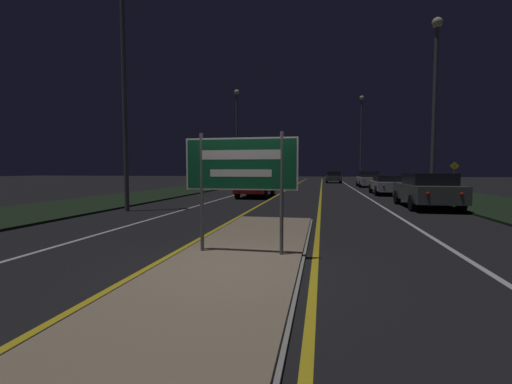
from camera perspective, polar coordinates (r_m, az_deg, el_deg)
ground_plane at (r=6.00m, az=-4.18°, el=-12.55°), size 160.00×160.00×0.00m
median_island at (r=6.67m, az=-2.51°, el=-10.51°), size 2.43×9.98×0.10m
verge_left at (r=27.88m, az=-12.26°, el=0.28°), size 5.00×100.00×0.08m
verge_right at (r=26.82m, az=28.33°, el=-0.22°), size 5.00×100.00×0.08m
centre_line_yellow_left at (r=30.74m, az=5.57°, el=0.59°), size 0.12×70.00×0.01m
centre_line_yellow_right at (r=30.60m, az=10.81°, el=0.53°), size 0.12×70.00×0.01m
lane_line_white_left at (r=31.13m, az=0.44°, el=0.65°), size 0.12×70.00×0.01m
lane_line_white_right at (r=30.72m, az=16.04°, el=0.46°), size 0.12×70.00×0.01m
edge_line_white_left at (r=31.82m, az=-4.88°, el=0.70°), size 0.10×70.00×0.01m
edge_line_white_right at (r=31.12m, az=21.55°, el=0.39°), size 0.10×70.00×0.01m
highway_sign at (r=6.46m, az=-2.56°, el=3.89°), size 2.16×0.07×2.28m
streetlight_left_near at (r=15.45m, az=-21.24°, el=20.65°), size 0.45×0.45×10.59m
streetlight_left_far at (r=32.87m, az=-3.21°, el=10.69°), size 0.48×0.48×9.18m
streetlight_right_near at (r=18.01m, az=27.65°, el=14.46°), size 0.46×0.46×8.47m
streetlight_right_far at (r=45.94m, az=17.13°, el=10.22°), size 0.54×0.54×10.98m
car_receding_0 at (r=16.80m, az=26.56°, el=0.37°), size 2.03×4.76×1.53m
car_receding_1 at (r=24.72m, az=20.92°, el=1.24°), size 1.86×4.47×1.31m
car_receding_2 at (r=34.84m, az=18.15°, el=2.07°), size 1.93×4.11×1.51m
car_receding_3 at (r=44.81m, az=12.80°, el=2.45°), size 1.96×4.19×1.45m
car_approaching_0 at (r=21.35m, az=0.03°, el=1.28°), size 1.88×4.81×1.45m
car_approaching_1 at (r=33.31m, az=-2.07°, el=2.03°), size 2.03×4.75×1.29m
car_approaching_2 at (r=47.72m, az=2.33°, el=2.60°), size 1.86×4.52×1.40m
warning_sign at (r=26.71m, az=30.15°, el=2.59°), size 0.60×0.06×2.15m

